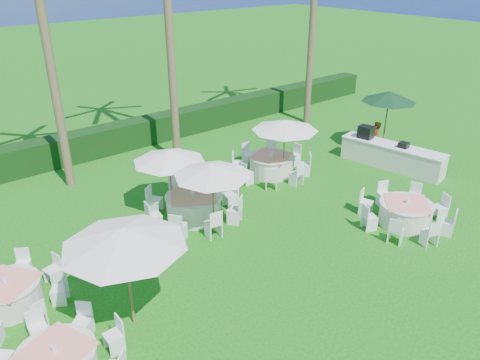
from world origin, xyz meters
The scene contains 15 objects.
ground centered at (0.00, 0.00, 0.00)m, with size 120.00×120.00×0.00m, color #135B0F.
hedge centered at (0.00, 12.00, 0.60)m, with size 34.00×1.00×1.20m, color black.
banquet_table_c centered at (5.16, 0.02, 0.40)m, with size 2.94×2.94×0.92m.
banquet_table_d centered at (-6.08, 3.86, 0.38)m, with size 2.82×2.82×0.87m.
banquet_table_e centered at (0.01, 4.72, 0.43)m, with size 3.29×3.29×0.99m.
banquet_table_f centered at (4.39, 5.69, 0.42)m, with size 3.14×3.14×0.95m.
umbrella_a centered at (-3.94, 1.39, 2.42)m, with size 2.84×2.84×2.65m.
umbrella_b centered at (-0.01, 3.55, 2.17)m, with size 2.38×2.38×2.38m.
umbrella_c centered at (-0.34, 5.53, 2.06)m, with size 2.42×2.42×2.25m.
umbrella_d centered at (4.61, 5.22, 2.15)m, with size 2.57×2.57×2.35m.
umbrella_green centered at (10.17, 4.50, 2.47)m, with size 2.39×2.39×2.71m.
buffet_table centered at (8.71, 3.08, 0.53)m, with size 1.65×4.37×1.52m.
staff_person centered at (9.03, 4.17, 0.82)m, with size 0.60×0.39×1.63m, color gray.
palm_b centered at (-2.32, 9.77, 4.98)m, with size 4.41×4.06×9.05m.
palm_e centered at (10.32, 9.42, 5.56)m, with size 4.40×4.12×10.17m.
Camera 1 is at (-7.39, -6.96, 7.93)m, focal length 35.00 mm.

